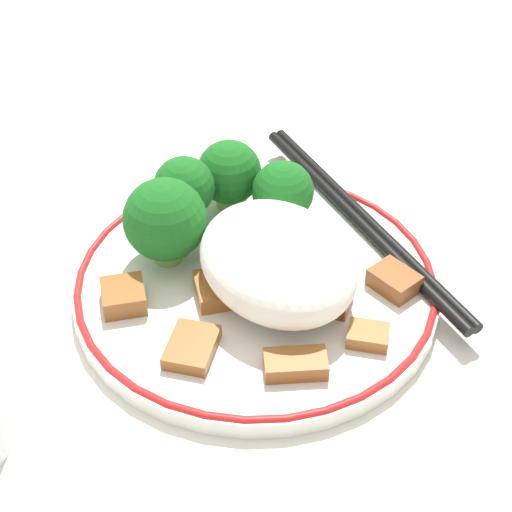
{
  "coord_description": "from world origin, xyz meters",
  "views": [
    {
      "loc": [
        0.35,
        -0.21,
        0.38
      ],
      "look_at": [
        0.0,
        0.0,
        0.03
      ],
      "focal_mm": 60.0,
      "sensor_mm": 36.0,
      "label": 1
    }
  ],
  "objects": [
    {
      "name": "broccoli_mid_left",
      "position": [
        -0.05,
        -0.04,
        0.04
      ],
      "size": [
        0.05,
        0.05,
        0.06
      ],
      "color": "#72AD4C",
      "rests_on": "plate"
    },
    {
      "name": "broccoli_back_center",
      "position": [
        -0.08,
        0.02,
        0.04
      ],
      "size": [
        0.05,
        0.05,
        0.05
      ],
      "color": "#72AD4C",
      "rests_on": "plate"
    },
    {
      "name": "meat_near_front",
      "position": [
        0.08,
        0.03,
        0.02
      ],
      "size": [
        0.03,
        0.03,
        0.01
      ],
      "color": "#995B28",
      "rests_on": "plate"
    },
    {
      "name": "meat_on_rice_edge",
      "position": [
        -0.02,
        -0.08,
        0.02
      ],
      "size": [
        0.03,
        0.03,
        0.01
      ],
      "color": "brown",
      "rests_on": "plate"
    },
    {
      "name": "rice_mound",
      "position": [
        0.02,
        0.01,
        0.04
      ],
      "size": [
        0.11,
        0.09,
        0.05
      ],
      "color": "white",
      "rests_on": "plate"
    },
    {
      "name": "meat_near_left",
      "position": [
        0.05,
        0.03,
        0.02
      ],
      "size": [
        0.03,
        0.03,
        0.01
      ],
      "color": "brown",
      "rests_on": "plate"
    },
    {
      "name": "chopsticks",
      "position": [
        -0.01,
        0.09,
        0.02
      ],
      "size": [
        0.24,
        0.03,
        0.01
      ],
      "color": "black",
      "rests_on": "plate"
    },
    {
      "name": "meat_near_right",
      "position": [
        0.08,
        -0.02,
        0.02
      ],
      "size": [
        0.03,
        0.04,
        0.01
      ],
      "color": "brown",
      "rests_on": "plate"
    },
    {
      "name": "broccoli_back_left",
      "position": [
        -0.04,
        0.04,
        0.04
      ],
      "size": [
        0.04,
        0.04,
        0.05
      ],
      "color": "#72AD4C",
      "rests_on": "plate"
    },
    {
      "name": "meat_near_back",
      "position": [
        0.0,
        -0.03,
        0.02
      ],
      "size": [
        0.04,
        0.03,
        0.01
      ],
      "color": "#995B28",
      "rests_on": "plate"
    },
    {
      "name": "meat_mid_left",
      "position": [
        0.05,
        0.07,
        0.02
      ],
      "size": [
        0.03,
        0.03,
        0.01
      ],
      "color": "brown",
      "rests_on": "plate"
    },
    {
      "name": "ground_plane",
      "position": [
        0.0,
        0.0,
        0.0
      ],
      "size": [
        3.0,
        3.0,
        0.0
      ],
      "primitive_type": "plane",
      "color": "silver"
    },
    {
      "name": "broccoli_back_right",
      "position": [
        -0.07,
        -0.01,
        0.04
      ],
      "size": [
        0.04,
        0.04,
        0.05
      ],
      "color": "#72AD4C",
      "rests_on": "plate"
    },
    {
      "name": "meat_mid_right",
      "position": [
        0.04,
        -0.06,
        0.02
      ],
      "size": [
        0.04,
        0.04,
        0.01
      ],
      "color": "brown",
      "rests_on": "plate"
    },
    {
      "name": "plate",
      "position": [
        0.0,
        0.0,
        0.01
      ],
      "size": [
        0.24,
        0.24,
        0.01
      ],
      "color": "white",
      "rests_on": "ground_plane"
    }
  ]
}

